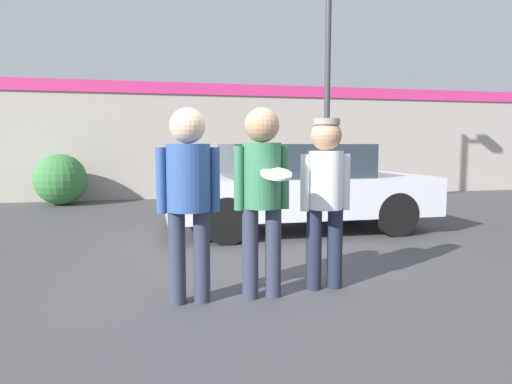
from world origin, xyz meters
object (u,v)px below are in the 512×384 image
Objects in this scene: person_left at (188,186)px; parked_car_near at (295,186)px; person_right at (325,188)px; street_lamp at (337,46)px; shrub at (61,180)px; person_middle_with_frisbee at (262,185)px.

person_left reaches higher than parked_car_near.
parked_car_near is at bearing 77.38° from person_right.
person_left is 0.31× the size of street_lamp.
person_right is at bearing -102.62° from parked_car_near.
shrub is (-3.75, 7.35, -0.40)m from person_right.
street_lamp is at bearing 55.02° from person_left.
shrub is (-3.08, 7.48, -0.45)m from person_middle_with_frisbee.
street_lamp is (2.10, 4.78, 2.43)m from person_right.
person_right is at bearing 10.69° from person_middle_with_frisbee.
shrub is (-4.44, 4.27, -0.13)m from parked_car_near.
person_middle_with_frisbee is (0.67, -0.00, 0.00)m from person_left.
street_lamp reaches higher than person_middle_with_frisbee.
person_left is 3.80m from parked_car_near.
parked_car_near is at bearing -43.86° from shrub.
person_middle_with_frisbee reaches higher than shrub.
person_middle_with_frisbee is 0.31× the size of street_lamp.
person_middle_with_frisbee is at bearing -0.33° from person_left.
parked_car_near is at bearing -129.58° from street_lamp.
person_right is at bearing -62.96° from shrub.
person_right is (0.67, 0.13, -0.05)m from person_middle_with_frisbee.
street_lamp is at bearing 50.42° from parked_car_near.
parked_car_near is (1.36, 3.21, -0.32)m from person_middle_with_frisbee.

